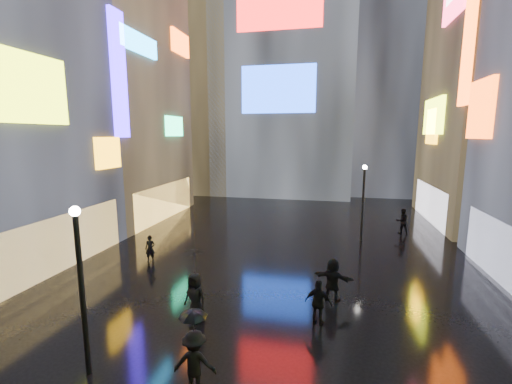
% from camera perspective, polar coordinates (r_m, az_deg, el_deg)
% --- Properties ---
extents(ground, '(140.00, 140.00, 0.00)m').
position_cam_1_polar(ground, '(22.03, 4.50, -9.52)').
color(ground, black).
rests_on(ground, ground).
extents(building_left_far, '(10.28, 12.00, 22.00)m').
position_cam_1_polar(building_left_far, '(32.80, -23.54, 15.42)').
color(building_left_far, black).
rests_on(building_left_far, ground).
extents(tower_main, '(16.00, 14.20, 42.00)m').
position_cam_1_polar(tower_main, '(47.07, 5.30, 26.56)').
color(tower_main, black).
rests_on(tower_main, ground).
extents(tower_flank_right, '(12.00, 12.00, 34.00)m').
position_cam_1_polar(tower_flank_right, '(48.08, 20.90, 20.71)').
color(tower_flank_right, black).
rests_on(tower_flank_right, ground).
extents(tower_flank_left, '(10.00, 10.00, 26.00)m').
position_cam_1_polar(tower_flank_left, '(46.19, -9.47, 16.63)').
color(tower_flank_left, black).
rests_on(tower_flank_left, ground).
extents(lamp_near, '(0.30, 0.30, 5.20)m').
position_cam_1_polar(lamp_near, '(11.46, -27.13, -13.21)').
color(lamp_near, black).
rests_on(lamp_near, ground).
extents(lamp_far, '(0.30, 0.30, 5.20)m').
position_cam_1_polar(lamp_far, '(24.10, 17.43, -1.03)').
color(lamp_far, black).
rests_on(lamp_far, ground).
extents(pedestrian_2, '(1.29, 0.84, 1.87)m').
position_cam_1_polar(pedestrian_2, '(10.72, -10.19, -26.20)').
color(pedestrian_2, black).
rests_on(pedestrian_2, ground).
extents(pedestrian_3, '(1.10, 0.64, 1.77)m').
position_cam_1_polar(pedestrian_3, '(13.83, 10.38, -17.69)').
color(pedestrian_3, black).
rests_on(pedestrian_3, ground).
extents(pedestrian_4, '(1.08, 0.87, 1.93)m').
position_cam_1_polar(pedestrian_4, '(14.02, -10.06, -16.90)').
color(pedestrian_4, black).
rests_on(pedestrian_4, ground).
extents(pedestrian_5, '(1.84, 0.99, 1.89)m').
position_cam_1_polar(pedestrian_5, '(15.70, 12.65, -14.08)').
color(pedestrian_5, black).
rests_on(pedestrian_5, ground).
extents(pedestrian_6, '(0.63, 0.49, 1.53)m').
position_cam_1_polar(pedestrian_6, '(20.62, -17.22, -9.02)').
color(pedestrian_6, black).
rests_on(pedestrian_6, ground).
extents(pedestrian_7, '(1.00, 0.84, 1.84)m').
position_cam_1_polar(pedestrian_7, '(27.35, 23.19, -4.49)').
color(pedestrian_7, black).
rests_on(pedestrian_7, ground).
extents(umbrella_1, '(0.83, 0.83, 0.66)m').
position_cam_1_polar(umbrella_1, '(10.04, -10.42, -20.33)').
color(umbrella_1, black).
rests_on(umbrella_1, pedestrian_2).
extents(umbrella_2, '(1.43, 1.43, 0.96)m').
position_cam_1_polar(umbrella_2, '(13.45, -10.24, -11.38)').
color(umbrella_2, black).
rests_on(umbrella_2, pedestrian_4).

